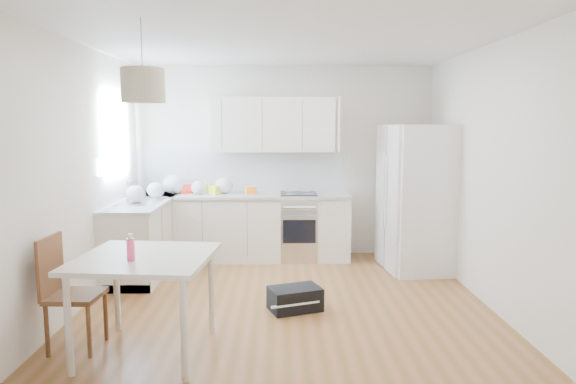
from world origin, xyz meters
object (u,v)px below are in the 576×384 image
object	(u,v)px
refrigerator	(418,198)
dining_table	(145,267)
dining_chair	(76,293)
gym_bag	(295,299)

from	to	relation	value
refrigerator	dining_table	size ratio (longest dim) A/B	1.65
refrigerator	dining_chair	bearing A→B (deg)	-151.62
gym_bag	dining_table	bearing A→B (deg)	-162.03
dining_chair	refrigerator	bearing A→B (deg)	37.07
dining_table	gym_bag	bearing A→B (deg)	43.30
dining_table	gym_bag	world-z (taller)	dining_table
dining_table	dining_chair	xyz separation A→B (m)	(-0.61, 0.09, -0.25)
refrigerator	dining_chair	size ratio (longest dim) A/B	1.94
refrigerator	dining_table	bearing A→B (deg)	-145.29
refrigerator	gym_bag	size ratio (longest dim) A/B	3.70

